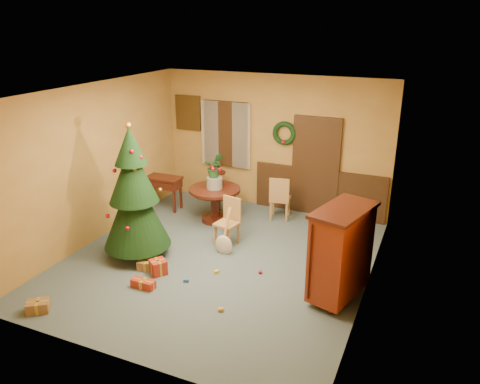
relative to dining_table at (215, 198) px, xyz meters
The scene contains 21 objects.
room_envelope 1.69m from the dining_table, 50.32° to the left, with size 5.50×5.50×5.50m.
dining_table is the anchor object (origin of this frame).
urn 0.33m from the dining_table, behind, with size 0.32×0.32×0.24m, color slate.
centerpiece_plant 0.66m from the dining_table, behind, with size 0.37×0.32×0.42m, color #1E4C23.
chair_near 1.06m from the dining_table, 49.24° to the right, with size 0.45×0.45×0.89m.
chair_far 1.34m from the dining_table, 26.83° to the left, with size 0.47×0.47×0.94m.
guitar 1.46m from the dining_table, 57.48° to the right, with size 0.33×0.16×0.79m, color beige, non-canonical shape.
plant_stand 0.59m from the dining_table, 109.98° to the left, with size 0.34×0.34×0.88m.
stand_plant 0.83m from the dining_table, 109.98° to the left, with size 0.23×0.18×0.41m, color #19471E.
christmas_tree 2.07m from the dining_table, 107.05° to the right, with size 1.16×1.16×2.39m.
writing_desk 1.36m from the dining_table, behind, with size 0.84×0.43×0.74m.
sideboard 3.47m from the dining_table, 31.36° to the right, with size 0.87×1.24×1.45m.
gift_a 4.01m from the dining_table, 103.06° to the right, with size 0.37×0.35×0.16m.
gift_b 2.33m from the dining_table, 87.50° to the right, with size 0.34×0.34×0.25m.
gift_c 2.30m from the dining_table, 93.99° to the right, with size 0.32×0.25×0.16m.
gift_d 2.79m from the dining_table, 87.59° to the right, with size 0.39×0.16×0.14m.
toy_a 2.48m from the dining_table, 74.58° to the right, with size 0.08×0.05×0.05m, color #2760A9.
toy_b 2.85m from the dining_table, 31.84° to the right, with size 0.06×0.06×0.06m, color #268C3A.
toy_c 2.19m from the dining_table, 62.98° to the right, with size 0.08×0.05×0.05m, color gold.
toy_d 2.36m from the dining_table, 44.94° to the right, with size 0.06×0.06×0.06m, color red.
toy_e 3.25m from the dining_table, 62.18° to the right, with size 0.08×0.05×0.05m, color orange.
Camera 1 is at (3.23, -6.47, 3.95)m, focal length 35.00 mm.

